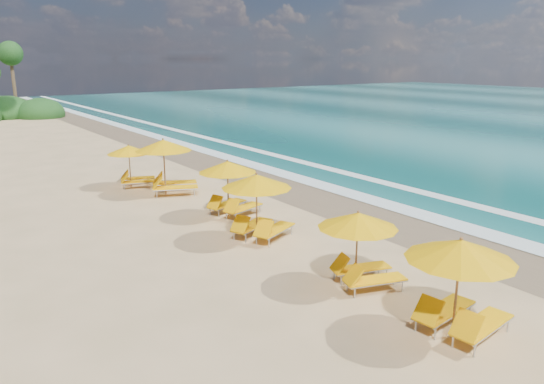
{
  "coord_description": "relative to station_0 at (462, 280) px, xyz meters",
  "views": [
    {
      "loc": [
        -11.25,
        -15.83,
        6.22
      ],
      "look_at": [
        0.0,
        0.0,
        1.2
      ],
      "focal_mm": 34.08,
      "sensor_mm": 36.0,
      "label": 1
    }
  ],
  "objects": [
    {
      "name": "ground",
      "position": [
        1.52,
        9.53,
        -1.38
      ],
      "size": [
        160.0,
        160.0,
        0.0
      ],
      "primitive_type": "plane",
      "color": "tan",
      "rests_on": "ground"
    },
    {
      "name": "wet_sand",
      "position": [
        5.52,
        9.53,
        -1.37
      ],
      "size": [
        4.0,
        160.0,
        0.01
      ],
      "primitive_type": "cube",
      "color": "#826C4E",
      "rests_on": "ground"
    },
    {
      "name": "surf_foam",
      "position": [
        8.22,
        9.53,
        -1.35
      ],
      "size": [
        4.0,
        160.0,
        0.01
      ],
      "color": "white",
      "rests_on": "ground"
    },
    {
      "name": "station_0",
      "position": [
        0.0,
        0.0,
        0.0
      ],
      "size": [
        2.83,
        2.67,
        2.46
      ],
      "rotation": [
        0.0,
        0.0,
        0.11
      ],
      "color": "olive",
      "rests_on": "ground"
    },
    {
      "name": "station_1",
      "position": [
        0.1,
        3.21,
        -0.12
      ],
      "size": [
        2.85,
        2.79,
        2.24
      ],
      "rotation": [
        0.0,
        0.0,
        -0.32
      ],
      "color": "olive",
      "rests_on": "ground"
    },
    {
      "name": "station_2",
      "position": [
        -0.04,
        8.08,
        0.0
      ],
      "size": [
        3.22,
        3.19,
        2.47
      ],
      "rotation": [
        0.0,
        0.0,
        0.41
      ],
      "color": "olive",
      "rests_on": "ground"
    },
    {
      "name": "station_3",
      "position": [
        0.63,
        11.14,
        -0.06
      ],
      "size": [
        2.98,
        2.9,
        2.36
      ],
      "rotation": [
        0.0,
        0.0,
        0.3
      ],
      "color": "olive",
      "rests_on": "ground"
    },
    {
      "name": "station_4",
      "position": [
        0.08,
        15.88,
        0.12
      ],
      "size": [
        3.49,
        3.46,
        2.67
      ],
      "rotation": [
        0.0,
        0.0,
        -0.42
      ],
      "color": "olive",
      "rests_on": "ground"
    },
    {
      "name": "station_5",
      "position": [
        -0.78,
        18.23,
        -0.17
      ],
      "size": [
        2.75,
        2.69,
        2.15
      ],
      "rotation": [
        0.0,
        0.0,
        -0.33
      ],
      "color": "olive",
      "rests_on": "ground"
    }
  ]
}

